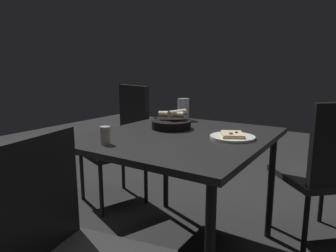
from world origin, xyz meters
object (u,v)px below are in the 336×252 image
object	(u,v)px
dining_table	(181,146)
bread_basket	(172,123)
chair_spare	(122,137)
pizza_plate	(232,136)
pepper_shaker	(105,136)
beer_glass	(183,110)
chair_far	(329,167)

from	to	relation	value
dining_table	bread_basket	bearing A→B (deg)	47.92
chair_spare	bread_basket	bearing A→B (deg)	-112.81
pizza_plate	bread_basket	world-z (taller)	bread_basket
chair_spare	pepper_shaker	bearing A→B (deg)	-142.96
beer_glass	chair_far	xyz separation A→B (m)	(0.09, -0.93, -0.27)
beer_glass	pizza_plate	bearing A→B (deg)	-125.95
dining_table	beer_glass	xyz separation A→B (m)	(0.43, 0.23, 0.13)
chair_far	bread_basket	bearing A→B (deg)	115.54
bread_basket	pepper_shaker	size ratio (longest dim) A/B	2.75
dining_table	chair_spare	size ratio (longest dim) A/B	1.09
pizza_plate	chair_spare	size ratio (longest dim) A/B	0.25
pepper_shaker	chair_far	distance (m)	1.28
pizza_plate	chair_far	distance (m)	0.66
dining_table	pizza_plate	world-z (taller)	pizza_plate
pepper_shaker	dining_table	bearing A→B (deg)	-27.59
chair_spare	chair_far	bearing A→B (deg)	-85.13
bread_basket	beer_glass	world-z (taller)	beer_glass
bread_basket	pepper_shaker	distance (m)	0.50
dining_table	pepper_shaker	world-z (taller)	pepper_shaker
pizza_plate	bread_basket	bearing A→B (deg)	82.32
beer_glass	pepper_shaker	size ratio (longest dim) A/B	1.75
dining_table	chair_far	bearing A→B (deg)	-53.57
chair_far	chair_spare	distance (m)	1.48
beer_glass	dining_table	bearing A→B (deg)	-151.83
dining_table	bread_basket	world-z (taller)	bread_basket
pizza_plate	beer_glass	size ratio (longest dim) A/B	1.54
bread_basket	chair_spare	world-z (taller)	chair_spare
dining_table	pizza_plate	size ratio (longest dim) A/B	4.44
pizza_plate	dining_table	bearing A→B (deg)	103.21
chair_far	beer_glass	bearing A→B (deg)	95.30
beer_glass	pepper_shaker	distance (m)	0.81
bread_basket	chair_far	bearing A→B (deg)	-64.46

